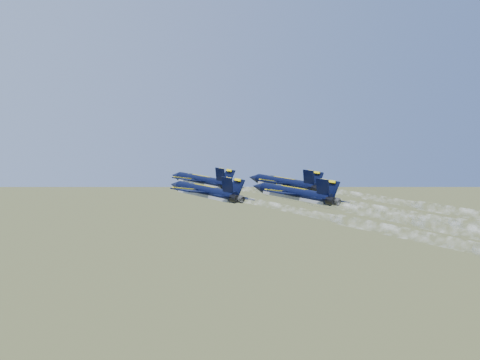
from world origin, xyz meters
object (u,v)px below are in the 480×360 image
jet_slot (294,194)px  jet_right (284,183)px  jet_left (205,192)px  jet_lead (201,181)px

jet_slot → jet_right: bearing=50.2°
jet_left → jet_slot: bearing=-51.6°
jet_left → jet_right: size_ratio=1.00×
jet_lead → jet_left: (-6.88, -15.56, 0.00)m
jet_lead → jet_left: same height
jet_lead → jet_slot: (4.61, -25.10, 0.00)m
jet_lead → jet_right: same height
jet_slot → jet_lead: bearing=88.5°
jet_lead → jet_right: (11.77, -11.62, 0.00)m
jet_left → jet_slot: (11.49, -9.54, 0.00)m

